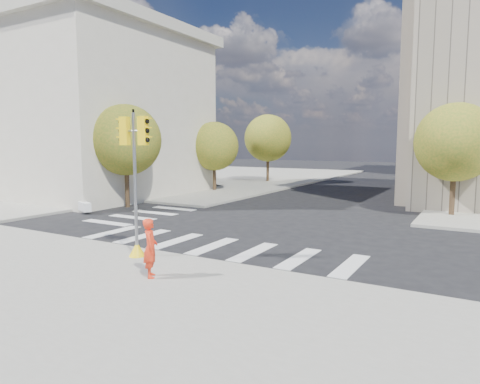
{
  "coord_description": "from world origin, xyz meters",
  "views": [
    {
      "loc": [
        8.95,
        -15.62,
        3.99
      ],
      "look_at": [
        0.66,
        -1.19,
        2.1
      ],
      "focal_mm": 32.0,
      "sensor_mm": 36.0,
      "label": 1
    }
  ],
  "objects_px": {
    "lamp_near": "(469,134)",
    "planter_wall": "(73,202)",
    "photographer": "(150,248)",
    "lamp_far": "(475,137)",
    "traffic_signal": "(136,195)"
  },
  "relations": [
    {
      "from": "lamp_near",
      "to": "planter_wall",
      "type": "height_order",
      "value": "lamp_near"
    },
    {
      "from": "lamp_near",
      "to": "photographer",
      "type": "distance_m",
      "value": 22.03
    },
    {
      "from": "lamp_far",
      "to": "photographer",
      "type": "height_order",
      "value": "lamp_far"
    },
    {
      "from": "lamp_near",
      "to": "traffic_signal",
      "type": "distance_m",
      "value": 21.23
    },
    {
      "from": "lamp_near",
      "to": "planter_wall",
      "type": "relative_size",
      "value": 1.35
    },
    {
      "from": "lamp_far",
      "to": "planter_wall",
      "type": "relative_size",
      "value": 1.35
    },
    {
      "from": "lamp_far",
      "to": "planter_wall",
      "type": "xyz_separation_m",
      "value": [
        -21.0,
        -26.08,
        -4.18
      ]
    },
    {
      "from": "photographer",
      "to": "planter_wall",
      "type": "distance_m",
      "value": 16.11
    },
    {
      "from": "traffic_signal",
      "to": "photographer",
      "type": "xyz_separation_m",
      "value": [
        1.96,
        -1.51,
        -1.27
      ]
    },
    {
      "from": "lamp_far",
      "to": "lamp_near",
      "type": "bearing_deg",
      "value": -90.0
    },
    {
      "from": "lamp_far",
      "to": "photographer",
      "type": "bearing_deg",
      "value": -101.9
    },
    {
      "from": "lamp_near",
      "to": "lamp_far",
      "type": "distance_m",
      "value": 14.0
    },
    {
      "from": "photographer",
      "to": "planter_wall",
      "type": "xyz_separation_m",
      "value": [
        -13.73,
        8.41,
        -0.61
      ]
    },
    {
      "from": "traffic_signal",
      "to": "planter_wall",
      "type": "distance_m",
      "value": 13.77
    },
    {
      "from": "lamp_far",
      "to": "traffic_signal",
      "type": "xyz_separation_m",
      "value": [
        -9.23,
        -32.98,
        -2.3
      ]
    }
  ]
}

